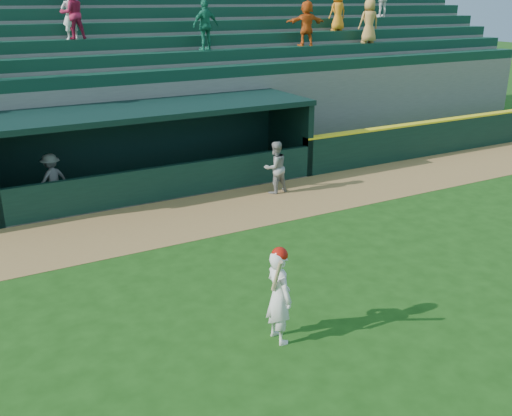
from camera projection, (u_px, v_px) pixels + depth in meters
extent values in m
plane|color=#184310|center=(296.00, 296.00, 11.00)|extent=(120.00, 120.00, 0.00)
cube|color=olive|center=(196.00, 216.00, 15.03)|extent=(40.00, 3.00, 0.01)
cube|color=black|center=(475.00, 132.00, 21.70)|extent=(15.50, 0.30, 1.20)
cube|color=yellow|center=(477.00, 116.00, 21.48)|extent=(15.50, 0.32, 0.06)
imported|color=gray|center=(275.00, 167.00, 16.58)|extent=(0.80, 0.65, 1.54)
imported|color=gray|center=(52.00, 179.00, 15.69)|extent=(1.06, 0.86, 1.44)
cube|color=slate|center=(160.00, 186.00, 17.33)|extent=(9.00, 2.60, 0.04)
cube|color=black|center=(289.00, 134.00, 19.01)|extent=(0.20, 2.60, 2.30)
cube|color=black|center=(144.00, 141.00, 18.00)|extent=(9.40, 0.20, 2.30)
cube|color=black|center=(155.00, 109.00, 16.51)|extent=(9.40, 2.80, 0.16)
cube|color=black|center=(173.00, 182.00, 16.16)|extent=(9.00, 0.16, 1.00)
cube|color=brown|center=(151.00, 172.00, 17.90)|extent=(8.40, 0.45, 0.10)
cube|color=slate|center=(138.00, 129.00, 18.33)|extent=(34.00, 0.85, 2.91)
cube|color=#0F3828|center=(135.00, 77.00, 17.66)|extent=(34.00, 0.60, 0.36)
cube|color=slate|center=(129.00, 117.00, 18.95)|extent=(34.00, 0.85, 3.36)
cube|color=#0F3828|center=(126.00, 60.00, 18.20)|extent=(34.00, 0.60, 0.36)
cube|color=slate|center=(121.00, 106.00, 19.57)|extent=(34.00, 0.85, 3.81)
cube|color=#0F3828|center=(117.00, 44.00, 18.75)|extent=(34.00, 0.60, 0.36)
cube|color=slate|center=(114.00, 96.00, 20.19)|extent=(34.00, 0.85, 4.26)
cube|color=#0F3828|center=(109.00, 28.00, 19.29)|extent=(34.00, 0.60, 0.36)
cube|color=slate|center=(107.00, 87.00, 20.81)|extent=(34.00, 0.85, 4.71)
cube|color=#0F3828|center=(101.00, 14.00, 19.83)|extent=(34.00, 0.60, 0.36)
cube|color=slate|center=(101.00, 78.00, 21.43)|extent=(34.00, 0.85, 5.16)
cube|color=#0F3828|center=(94.00, 0.00, 20.37)|extent=(34.00, 0.60, 0.36)
cube|color=slate|center=(94.00, 69.00, 22.05)|extent=(34.00, 0.85, 5.61)
cube|color=slate|center=(91.00, 68.00, 22.53)|extent=(34.50, 0.30, 5.61)
imported|color=orange|center=(338.00, 11.00, 22.46)|extent=(0.73, 0.49, 1.46)
imported|color=#C28D44|center=(369.00, 21.00, 22.29)|extent=(0.89, 0.67, 1.65)
imported|color=#D65717|center=(306.00, 23.00, 20.98)|extent=(1.54, 0.72, 1.60)
imported|color=white|center=(70.00, 15.00, 17.81)|extent=(0.59, 0.46, 1.43)
imported|color=#B51B40|center=(72.00, 14.00, 17.83)|extent=(0.79, 0.64, 1.55)
imported|color=#1A7554|center=(206.00, 25.00, 19.15)|extent=(0.99, 0.51, 1.63)
imported|color=white|center=(279.00, 297.00, 9.34)|extent=(0.41, 0.60, 1.63)
sphere|color=#AC1309|center=(280.00, 255.00, 9.08)|extent=(0.27, 0.27, 0.27)
cylinder|color=#D1AF86|center=(277.00, 276.00, 8.90)|extent=(0.21, 0.51, 0.76)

